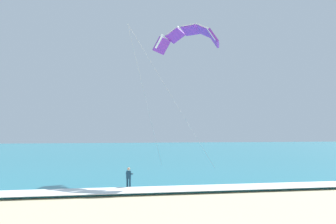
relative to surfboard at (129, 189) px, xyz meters
The scene contains 5 objects.
sea 57.29m from the surfboard, 88.49° to the left, with size 200.00×120.00×0.20m, color teal.
surf_foam 2.30m from the surfboard, 48.91° to the right, with size 200.00×3.10×0.04m, color white.
surfboard is the anchor object (origin of this frame).
kitesurfer 0.91m from the surfboard, 70.47° to the left, with size 0.64×0.63×1.69m.
kite_primary 16.20m from the surfboard, 44.52° to the left, with size 8.91×8.35×13.49m.
Camera 1 is at (-4.97, -14.24, 4.46)m, focal length 43.57 mm.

